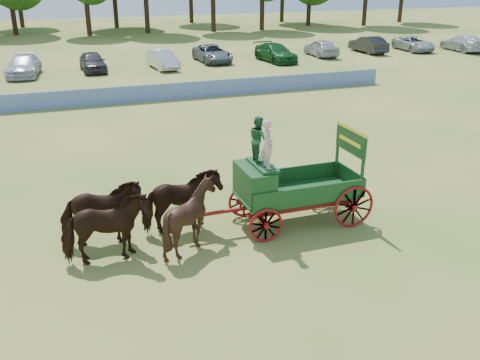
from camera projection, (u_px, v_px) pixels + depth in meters
name	position (u px, v px, depth m)	size (l,w,h in m)	color
ground	(366.00, 205.00, 18.66)	(160.00, 160.00, 0.00)	#A8944B
horse_lead_left	(106.00, 229.00, 14.71)	(1.10, 2.41, 2.04)	black
horse_lead_right	(102.00, 213.00, 15.67)	(1.10, 2.41, 2.04)	black
horse_wheel_left	(190.00, 217.00, 15.46)	(1.65, 1.85, 2.04)	black
horse_wheel_right	(181.00, 202.00, 16.42)	(1.10, 2.41, 2.04)	black
farm_dray	(278.00, 180.00, 16.69)	(6.00, 2.00, 3.63)	#9B1A0F
sponsor_banner	(199.00, 89.00, 33.90)	(26.00, 0.08, 1.05)	navy
parked_cars	(198.00, 55.00, 45.50)	(57.48, 7.86, 1.64)	silver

